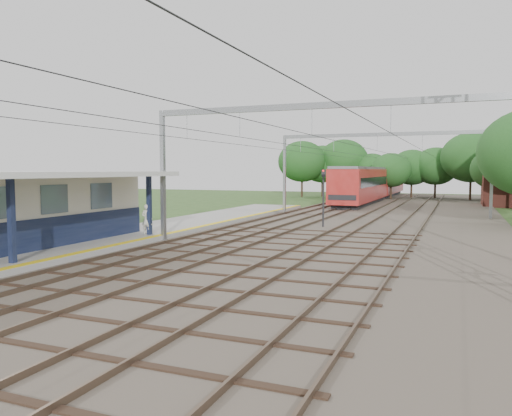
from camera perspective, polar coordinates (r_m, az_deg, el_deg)
The scene contains 9 objects.
ballast_bed at distance 38.41m, azimuth 13.60°, elevation -1.48°, with size 18.00×90.00×0.10m, color #473D33.
platform at distance 27.99m, azimuth -15.93°, elevation -3.38°, with size 5.00×52.00×0.35m, color gray.
yellow_stripe at distance 26.65m, azimuth -12.12°, elevation -3.30°, with size 0.45×52.00×0.01m, color yellow.
rail_tracks at distance 38.84m, azimuth 9.95°, elevation -1.17°, with size 11.80×88.00×0.15m.
catenary_system at distance 33.71m, azimuth 11.51°, elevation 7.07°, with size 17.22×88.00×7.00m.
tree_band at distance 65.19m, azimuth 17.13°, elevation 5.07°, with size 31.72×30.88×8.82m.
person at distance 27.82m, azimuth -12.35°, elevation -1.27°, with size 0.61×0.40×1.67m, color beige.
train at distance 66.90m, azimuth 13.46°, elevation 2.87°, with size 3.17×39.44×4.14m.
signal_post at distance 33.31m, azimuth 7.71°, elevation 1.75°, with size 0.30×0.27×3.92m.
Camera 1 is at (9.68, -7.80, 3.84)m, focal length 35.00 mm.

